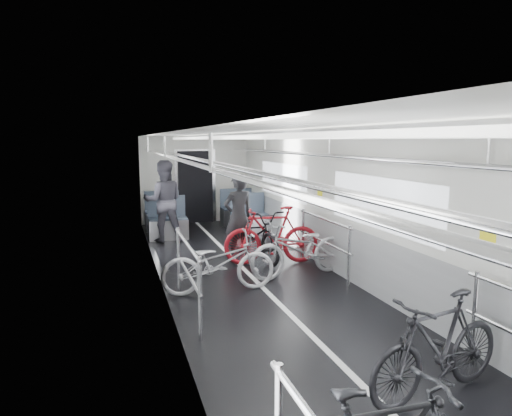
{
  "coord_description": "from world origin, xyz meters",
  "views": [
    {
      "loc": [
        -2.16,
        -5.66,
        2.3
      ],
      "look_at": [
        0.0,
        1.26,
        1.22
      ],
      "focal_mm": 32.0,
      "sensor_mm": 36.0,
      "label": 1
    }
  ],
  "objects_px": {
    "bike_right_near": "(438,346)",
    "bike_right_far": "(272,235)",
    "bike_left_far": "(219,263)",
    "person_standing": "(238,217)",
    "bike_aisle": "(255,234)",
    "bike_right_mid": "(300,248)",
    "person_seated": "(164,201)"
  },
  "relations": [
    {
      "from": "bike_aisle",
      "to": "bike_left_far",
      "type": "bearing_deg",
      "value": -133.05
    },
    {
      "from": "bike_right_near",
      "to": "bike_aisle",
      "type": "relative_size",
      "value": 0.84
    },
    {
      "from": "bike_right_far",
      "to": "bike_right_near",
      "type": "bearing_deg",
      "value": 6.26
    },
    {
      "from": "bike_right_far",
      "to": "bike_aisle",
      "type": "relative_size",
      "value": 0.94
    },
    {
      "from": "bike_right_near",
      "to": "bike_aisle",
      "type": "height_order",
      "value": "bike_aisle"
    },
    {
      "from": "person_standing",
      "to": "person_seated",
      "type": "distance_m",
      "value": 2.4
    },
    {
      "from": "bike_right_near",
      "to": "bike_right_mid",
      "type": "height_order",
      "value": "bike_right_mid"
    },
    {
      "from": "person_seated",
      "to": "person_standing",
      "type": "bearing_deg",
      "value": 122.96
    },
    {
      "from": "bike_aisle",
      "to": "person_seated",
      "type": "bearing_deg",
      "value": 114.46
    },
    {
      "from": "bike_right_near",
      "to": "bike_right_mid",
      "type": "distance_m",
      "value": 3.78
    },
    {
      "from": "bike_aisle",
      "to": "person_standing",
      "type": "distance_m",
      "value": 0.46
    },
    {
      "from": "bike_right_mid",
      "to": "bike_left_far",
      "type": "bearing_deg",
      "value": -84.89
    },
    {
      "from": "bike_right_near",
      "to": "bike_right_far",
      "type": "distance_m",
      "value": 4.67
    },
    {
      "from": "bike_aisle",
      "to": "person_standing",
      "type": "xyz_separation_m",
      "value": [
        -0.3,
        0.1,
        0.33
      ]
    },
    {
      "from": "bike_right_far",
      "to": "bike_aisle",
      "type": "distance_m",
      "value": 0.45
    },
    {
      "from": "bike_aisle",
      "to": "person_standing",
      "type": "relative_size",
      "value": 1.15
    },
    {
      "from": "bike_right_mid",
      "to": "bike_right_far",
      "type": "xyz_separation_m",
      "value": [
        -0.18,
        0.9,
        0.06
      ]
    },
    {
      "from": "bike_right_near",
      "to": "bike_left_far",
      "type": "bearing_deg",
      "value": -171.08
    },
    {
      "from": "bike_right_near",
      "to": "person_standing",
      "type": "distance_m",
      "value": 5.2
    },
    {
      "from": "bike_left_far",
      "to": "bike_right_mid",
      "type": "xyz_separation_m",
      "value": [
        1.49,
        0.39,
        0.03
      ]
    },
    {
      "from": "person_standing",
      "to": "bike_right_far",
      "type": "bearing_deg",
      "value": 124.44
    },
    {
      "from": "bike_aisle",
      "to": "bike_right_mid",
      "type": "bearing_deg",
      "value": -82.92
    },
    {
      "from": "bike_left_far",
      "to": "bike_right_near",
      "type": "distance_m",
      "value": 3.61
    },
    {
      "from": "person_standing",
      "to": "bike_left_far",
      "type": "bearing_deg",
      "value": 54.37
    },
    {
      "from": "bike_right_mid",
      "to": "person_seated",
      "type": "height_order",
      "value": "person_seated"
    },
    {
      "from": "bike_left_far",
      "to": "person_standing",
      "type": "bearing_deg",
      "value": -24.17
    },
    {
      "from": "bike_right_mid",
      "to": "person_standing",
      "type": "distance_m",
      "value": 1.6
    },
    {
      "from": "bike_right_mid",
      "to": "bike_right_far",
      "type": "distance_m",
      "value": 0.92
    },
    {
      "from": "bike_right_near",
      "to": "bike_right_mid",
      "type": "relative_size",
      "value": 0.87
    },
    {
      "from": "bike_left_far",
      "to": "bike_right_near",
      "type": "xyz_separation_m",
      "value": [
        1.24,
        -3.39,
        0.02
      ]
    },
    {
      "from": "bike_left_far",
      "to": "bike_right_far",
      "type": "relative_size",
      "value": 0.96
    },
    {
      "from": "bike_aisle",
      "to": "bike_right_near",
      "type": "bearing_deg",
      "value": -98.36
    }
  ]
}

